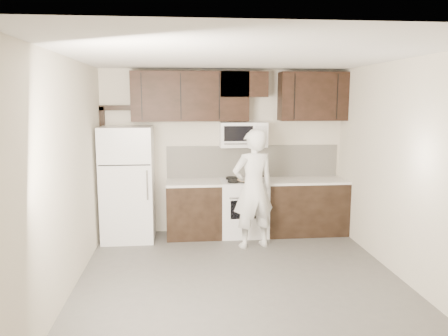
{
  "coord_description": "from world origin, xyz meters",
  "views": [
    {
      "loc": [
        -0.7,
        -4.97,
        2.22
      ],
      "look_at": [
        -0.12,
        0.9,
        1.29
      ],
      "focal_mm": 35.0,
      "sensor_mm": 36.0,
      "label": 1
    }
  ],
  "objects": [
    {
      "name": "baking_tray",
      "position": [
        0.32,
        1.83,
        0.92
      ],
      "size": [
        0.49,
        0.42,
        0.02
      ],
      "primitive_type": "cube",
      "rotation": [
        0.0,
        0.0,
        -0.28
      ],
      "color": "black",
      "rests_on": "counter_run"
    },
    {
      "name": "door_trim",
      "position": [
        -1.92,
        2.21,
        1.25
      ],
      "size": [
        0.5,
        0.08,
        2.12
      ],
      "color": "black",
      "rests_on": "floor"
    },
    {
      "name": "saucepan",
      "position": [
        0.48,
        1.79,
        0.98
      ],
      "size": [
        0.28,
        0.17,
        0.16
      ],
      "color": "silver",
      "rests_on": "stove"
    },
    {
      "name": "floor",
      "position": [
        0.0,
        0.0,
        0.0
      ],
      "size": [
        4.5,
        4.5,
        0.0
      ],
      "primitive_type": "plane",
      "color": "#565350",
      "rests_on": "ground"
    },
    {
      "name": "refrigerator",
      "position": [
        -1.55,
        1.89,
        0.9
      ],
      "size": [
        0.8,
        0.76,
        1.8
      ],
      "color": "white",
      "rests_on": "floor"
    },
    {
      "name": "back_wall",
      "position": [
        0.0,
        2.25,
        1.35
      ],
      "size": [
        4.0,
        0.0,
        4.0
      ],
      "primitive_type": "plane",
      "rotation": [
        1.57,
        0.0,
        0.0
      ],
      "color": "beige",
      "rests_on": "ground"
    },
    {
      "name": "counter_run",
      "position": [
        0.6,
        1.94,
        0.46
      ],
      "size": [
        2.95,
        0.64,
        0.91
      ],
      "color": "black",
      "rests_on": "floor"
    },
    {
      "name": "ceiling",
      "position": [
        0.0,
        0.0,
        2.7
      ],
      "size": [
        4.5,
        4.5,
        0.0
      ],
      "primitive_type": "plane",
      "rotation": [
        3.14,
        0.0,
        0.0
      ],
      "color": "white",
      "rests_on": "back_wall"
    },
    {
      "name": "backsplash",
      "position": [
        0.5,
        2.24,
        1.18
      ],
      "size": [
        2.9,
        0.02,
        0.54
      ],
      "primitive_type": "cube",
      "color": "beige",
      "rests_on": "counter_run"
    },
    {
      "name": "person",
      "position": [
        0.35,
        1.32,
        0.9
      ],
      "size": [
        0.74,
        0.59,
        1.79
      ],
      "primitive_type": "imported",
      "rotation": [
        0.0,
        0.0,
        3.41
      ],
      "color": "white",
      "rests_on": "floor"
    },
    {
      "name": "pizza",
      "position": [
        0.32,
        1.83,
        0.94
      ],
      "size": [
        0.35,
        0.35,
        0.02
      ],
      "primitive_type": "cylinder",
      "rotation": [
        0.0,
        0.0,
        -0.28
      ],
      "color": "beige",
      "rests_on": "baking_tray"
    },
    {
      "name": "stove",
      "position": [
        0.3,
        1.94,
        0.46
      ],
      "size": [
        0.76,
        0.66,
        0.94
      ],
      "color": "white",
      "rests_on": "floor"
    },
    {
      "name": "microwave",
      "position": [
        0.3,
        2.06,
        1.65
      ],
      "size": [
        0.76,
        0.42,
        0.4
      ],
      "color": "white",
      "rests_on": "upper_cabinets"
    },
    {
      "name": "upper_cabinets",
      "position": [
        0.21,
        2.08,
        2.28
      ],
      "size": [
        3.48,
        0.35,
        0.78
      ],
      "color": "black",
      "rests_on": "back_wall"
    }
  ]
}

